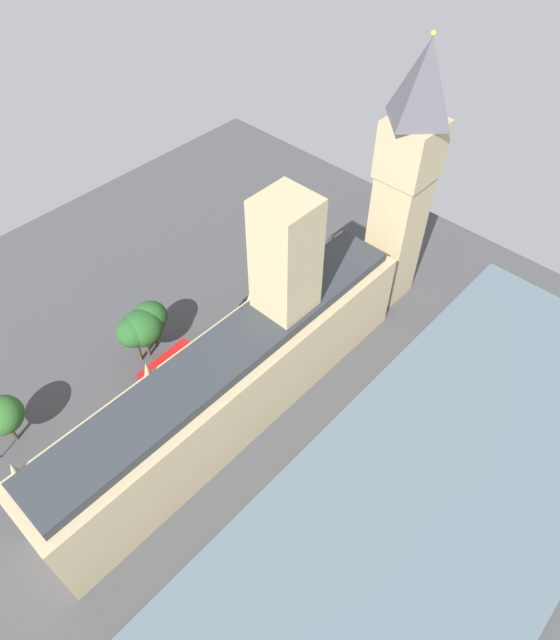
{
  "coord_description": "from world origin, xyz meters",
  "views": [
    {
      "loc": [
        -42.27,
        32.26,
        78.31
      ],
      "look_at": [
        1.0,
        -14.27,
        8.97
      ],
      "focal_mm": 31.36,
      "sensor_mm": 36.0,
      "label": 1
    }
  ],
  "objects_px": {
    "car_dark_green_corner": "(123,412)",
    "street_lamp_slot_12": "(263,252)",
    "pedestrian_by_river_gate": "(68,489)",
    "plane_tree_slot_11": "(142,328)",
    "plane_tree_trailing": "(134,332)",
    "car_white_kerbside": "(201,344)",
    "car_yellow_cab_under_trees": "(78,455)",
    "double_decker_bus_far_end": "(167,367)",
    "plane_tree_slot_10": "(150,317)",
    "pedestrian_midblock": "(217,371)",
    "pedestrian_opposite_hall": "(169,405)",
    "car_black_leading": "(250,301)",
    "parliament_building": "(239,372)",
    "clock_tower": "(405,180)",
    "plane_tree_near_tower": "(2,415)"
  },
  "relations": [
    {
      "from": "parliament_building",
      "to": "plane_tree_slot_11",
      "type": "xyz_separation_m",
      "value": [
        19.96,
        3.66,
        -2.11
      ]
    },
    {
      "from": "pedestrian_opposite_hall",
      "to": "plane_tree_slot_11",
      "type": "relative_size",
      "value": 0.16
    },
    {
      "from": "double_decker_bus_far_end",
      "to": "plane_tree_slot_10",
      "type": "xyz_separation_m",
      "value": [
        7.21,
        -3.01,
        4.9
      ]
    },
    {
      "from": "car_white_kerbside",
      "to": "plane_tree_trailing",
      "type": "relative_size",
      "value": 0.45
    },
    {
      "from": "car_dark_green_corner",
      "to": "plane_tree_slot_11",
      "type": "relative_size",
      "value": 0.43
    },
    {
      "from": "pedestrian_by_river_gate",
      "to": "clock_tower",
      "type": "bearing_deg",
      "value": 43.1
    },
    {
      "from": "plane_tree_slot_11",
      "to": "double_decker_bus_far_end",
      "type": "bearing_deg",
      "value": 174.58
    },
    {
      "from": "parliament_building",
      "to": "car_dark_green_corner",
      "type": "distance_m",
      "value": 21.17
    },
    {
      "from": "plane_tree_trailing",
      "to": "car_black_leading",
      "type": "bearing_deg",
      "value": -101.16
    },
    {
      "from": "car_dark_green_corner",
      "to": "plane_tree_trailing",
      "type": "height_order",
      "value": "plane_tree_trailing"
    },
    {
      "from": "pedestrian_by_river_gate",
      "to": "car_dark_green_corner",
      "type": "bearing_deg",
      "value": 70.59
    },
    {
      "from": "plane_tree_near_tower",
      "to": "plane_tree_slot_10",
      "type": "relative_size",
      "value": 0.94
    },
    {
      "from": "car_dark_green_corner",
      "to": "plane_tree_slot_11",
      "type": "bearing_deg",
      "value": 118.13
    },
    {
      "from": "plane_tree_slot_10",
      "to": "street_lamp_slot_12",
      "type": "height_order",
      "value": "plane_tree_slot_10"
    },
    {
      "from": "pedestrian_midblock",
      "to": "street_lamp_slot_12",
      "type": "bearing_deg",
      "value": 74.81
    },
    {
      "from": "plane_tree_near_tower",
      "to": "plane_tree_slot_11",
      "type": "xyz_separation_m",
      "value": [
        -1.85,
        -25.06,
        0.61
      ]
    },
    {
      "from": "pedestrian_by_river_gate",
      "to": "plane_tree_trailing",
      "type": "xyz_separation_m",
      "value": [
        12.22,
        -22.75,
        6.72
      ]
    },
    {
      "from": "pedestrian_opposite_hall",
      "to": "street_lamp_slot_12",
      "type": "height_order",
      "value": "street_lamp_slot_12"
    },
    {
      "from": "car_white_kerbside",
      "to": "pedestrian_midblock",
      "type": "height_order",
      "value": "car_white_kerbside"
    },
    {
      "from": "plane_tree_near_tower",
      "to": "car_black_leading",
      "type": "bearing_deg",
      "value": -97.5
    },
    {
      "from": "double_decker_bus_far_end",
      "to": "plane_tree_trailing",
      "type": "height_order",
      "value": "plane_tree_trailing"
    },
    {
      "from": "parliament_building",
      "to": "pedestrian_opposite_hall",
      "type": "relative_size",
      "value": 41.19
    },
    {
      "from": "car_yellow_cab_under_trees",
      "to": "plane_tree_trailing",
      "type": "xyz_separation_m",
      "value": [
        8.6,
        -18.64,
        6.57
      ]
    },
    {
      "from": "parliament_building",
      "to": "car_black_leading",
      "type": "distance_m",
      "value": 25.21
    },
    {
      "from": "double_decker_bus_far_end",
      "to": "plane_tree_slot_10",
      "type": "bearing_deg",
      "value": 155.21
    },
    {
      "from": "pedestrian_midblock",
      "to": "street_lamp_slot_12",
      "type": "distance_m",
      "value": 28.99
    },
    {
      "from": "plane_tree_trailing",
      "to": "plane_tree_slot_10",
      "type": "height_order",
      "value": "plane_tree_slot_10"
    },
    {
      "from": "plane_tree_near_tower",
      "to": "plane_tree_slot_11",
      "type": "relative_size",
      "value": 0.92
    },
    {
      "from": "clock_tower",
      "to": "car_black_leading",
      "type": "distance_m",
      "value": 36.45
    },
    {
      "from": "car_dark_green_corner",
      "to": "car_yellow_cab_under_trees",
      "type": "xyz_separation_m",
      "value": [
        -1.3,
        9.5,
        0.0
      ]
    },
    {
      "from": "parliament_building",
      "to": "car_yellow_cab_under_trees",
      "type": "bearing_deg",
      "value": 64.05
    },
    {
      "from": "parliament_building",
      "to": "plane_tree_near_tower",
      "type": "bearing_deg",
      "value": 52.79
    },
    {
      "from": "plane_tree_slot_11",
      "to": "car_black_leading",
      "type": "bearing_deg",
      "value": -101.27
    },
    {
      "from": "car_white_kerbside",
      "to": "plane_tree_trailing",
      "type": "distance_m",
      "value": 12.71
    },
    {
      "from": "car_dark_green_corner",
      "to": "street_lamp_slot_12",
      "type": "relative_size",
      "value": 0.77
    },
    {
      "from": "car_white_kerbside",
      "to": "plane_tree_slot_11",
      "type": "distance_m",
      "value": 11.39
    },
    {
      "from": "plane_tree_trailing",
      "to": "street_lamp_slot_12",
      "type": "xyz_separation_m",
      "value": [
        1.07,
        -32.57,
        -3.34
      ]
    },
    {
      "from": "pedestrian_midblock",
      "to": "double_decker_bus_far_end",
      "type": "bearing_deg",
      "value": -175.66
    },
    {
      "from": "car_white_kerbside",
      "to": "plane_tree_slot_10",
      "type": "height_order",
      "value": "plane_tree_slot_10"
    },
    {
      "from": "clock_tower",
      "to": "pedestrian_opposite_hall",
      "type": "xyz_separation_m",
      "value": [
        9.66,
        47.5,
        -24.6
      ]
    },
    {
      "from": "plane_tree_trailing",
      "to": "pedestrian_midblock",
      "type": "bearing_deg",
      "value": -150.1
    },
    {
      "from": "pedestrian_by_river_gate",
      "to": "plane_tree_slot_11",
      "type": "xyz_separation_m",
      "value": [
        11.94,
        -24.35,
        6.61
      ]
    },
    {
      "from": "clock_tower",
      "to": "plane_tree_slot_10",
      "type": "xyz_separation_m",
      "value": [
        21.78,
        40.33,
        -17.81
      ]
    },
    {
      "from": "clock_tower",
      "to": "plane_tree_trailing",
      "type": "distance_m",
      "value": 52.3
    },
    {
      "from": "clock_tower",
      "to": "pedestrian_midblock",
      "type": "bearing_deg",
      "value": 76.5
    },
    {
      "from": "parliament_building",
      "to": "plane_tree_slot_10",
      "type": "height_order",
      "value": "parliament_building"
    },
    {
      "from": "car_dark_green_corner",
      "to": "pedestrian_opposite_hall",
      "type": "bearing_deg",
      "value": 49.83
    },
    {
      "from": "car_yellow_cab_under_trees",
      "to": "clock_tower",
      "type": "bearing_deg",
      "value": -102.66
    },
    {
      "from": "plane_tree_trailing",
      "to": "street_lamp_slot_12",
      "type": "distance_m",
      "value": 32.76
    },
    {
      "from": "car_yellow_cab_under_trees",
      "to": "street_lamp_slot_12",
      "type": "distance_m",
      "value": 52.21
    }
  ]
}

